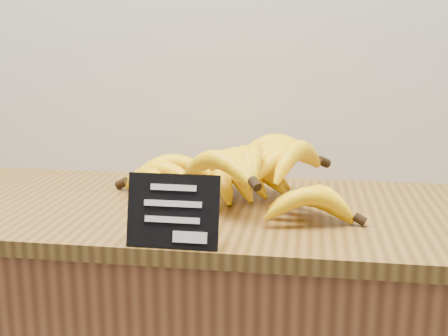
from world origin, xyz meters
TOP-DOWN VIEW (x-y plane):
  - counter_top at (0.06, 2.75)m, footprint 1.56×0.54m
  - chalkboard_sign at (0.00, 2.50)m, footprint 0.15×0.04m
  - banana_pile at (0.08, 2.78)m, footprint 0.52×0.42m

SIDE VIEW (x-z plane):
  - counter_top at x=0.06m, z-range 0.90..0.93m
  - banana_pile at x=0.08m, z-range 0.92..1.05m
  - chalkboard_sign at x=0.00m, z-range 0.93..1.05m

